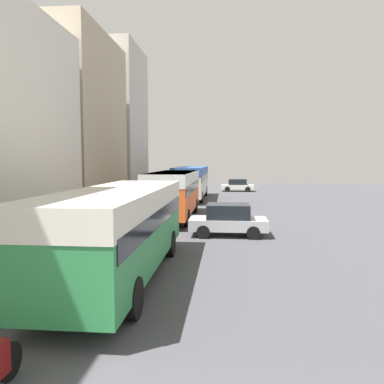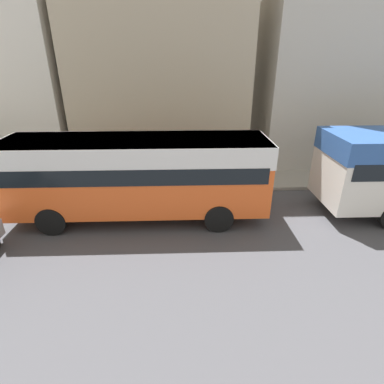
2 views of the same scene
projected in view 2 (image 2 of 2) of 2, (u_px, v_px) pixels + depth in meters
name	position (u px, v px, depth m)	size (l,w,h in m)	color
building_far_terrace	(161.00, 48.00, 16.10)	(6.96, 8.77, 11.86)	#BCAD93
building_end_row	(330.00, 29.00, 15.55)	(5.91, 6.98, 13.64)	beige
bus_following	(137.00, 168.00, 10.61)	(2.53, 9.20, 3.00)	#EA5B23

